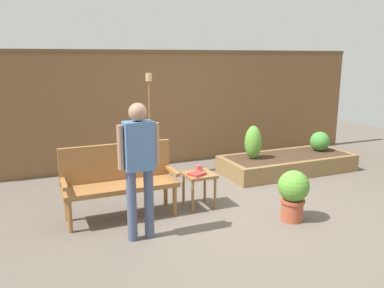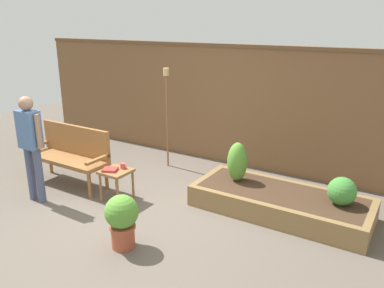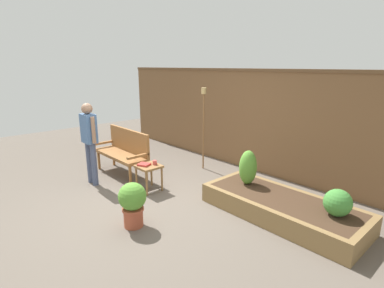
{
  "view_description": "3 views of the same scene",
  "coord_description": "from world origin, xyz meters",
  "views": [
    {
      "loc": [
        -2.48,
        -4.38,
        2.04
      ],
      "look_at": [
        -0.14,
        1.08,
        0.7
      ],
      "focal_mm": 36.39,
      "sensor_mm": 36.0,
      "label": 1
    },
    {
      "loc": [
        3.31,
        -3.59,
        2.55
      ],
      "look_at": [
        0.61,
        0.75,
        0.91
      ],
      "focal_mm": 36.32,
      "sensor_mm": 36.0,
      "label": 2
    },
    {
      "loc": [
        3.92,
        -2.6,
        2.23
      ],
      "look_at": [
        -0.13,
        1.08,
        0.78
      ],
      "focal_mm": 28.01,
      "sensor_mm": 36.0,
      "label": 3
    }
  ],
  "objects": [
    {
      "name": "potted_boxwood",
      "position": [
        0.52,
        -0.63,
        0.38
      ],
      "size": [
        0.39,
        0.39,
        0.65
      ],
      "color": "#A84C33",
      "rests_on": "ground_plane"
    },
    {
      "name": "shrub_far_corner",
      "position": [
        2.55,
        1.23,
        0.48
      ],
      "size": [
        0.36,
        0.36,
        0.36
      ],
      "color": "brown",
      "rests_on": "raised_planter_bed"
    },
    {
      "name": "tiki_torch",
      "position": [
        -0.59,
        1.83,
        1.21
      ],
      "size": [
        0.1,
        0.1,
        1.77
      ],
      "color": "brown",
      "rests_on": "ground_plane"
    },
    {
      "name": "book_on_table",
      "position": [
        -0.44,
        0.2,
        0.5
      ],
      "size": [
        0.25,
        0.24,
        0.03
      ],
      "primitive_type": "cube",
      "rotation": [
        0.0,
        0.0,
        0.42
      ],
      "color": "#B2332D",
      "rests_on": "side_table"
    },
    {
      "name": "cup_on_table",
      "position": [
        -0.34,
        0.36,
        0.52
      ],
      "size": [
        0.11,
        0.08,
        0.08
      ],
      "color": "#CC4C47",
      "rests_on": "side_table"
    },
    {
      "name": "garden_bench",
      "position": [
        -1.46,
        0.39,
        0.54
      ],
      "size": [
        1.44,
        0.48,
        0.94
      ],
      "color": "#936033",
      "rests_on": "ground_plane"
    },
    {
      "name": "raised_planter_bed",
      "position": [
        1.78,
        1.17,
        0.15
      ],
      "size": [
        2.4,
        1.0,
        0.3
      ],
      "color": "olive",
      "rests_on": "ground_plane"
    },
    {
      "name": "side_table",
      "position": [
        -0.38,
        0.26,
        0.4
      ],
      "size": [
        0.4,
        0.4,
        0.48
      ],
      "color": "olive",
      "rests_on": "ground_plane"
    },
    {
      "name": "person_by_bench",
      "position": [
        -1.39,
        -0.36,
        0.93
      ],
      "size": [
        0.47,
        0.2,
        1.56
      ],
      "color": "#475170",
      "rests_on": "ground_plane"
    },
    {
      "name": "ground_plane",
      "position": [
        0.0,
        0.0,
        0.0
      ],
      "size": [
        14.0,
        14.0,
        0.0
      ],
      "primitive_type": "plane",
      "color": "#60564C"
    },
    {
      "name": "fence_back",
      "position": [
        0.0,
        2.6,
        1.09
      ],
      "size": [
        8.4,
        0.14,
        2.16
      ],
      "color": "brown",
      "rests_on": "ground_plane"
    },
    {
      "name": "shrub_near_bench",
      "position": [
        1.08,
        1.23,
        0.59
      ],
      "size": [
        0.29,
        0.29,
        0.58
      ],
      "color": "brown",
      "rests_on": "raised_planter_bed"
    }
  ]
}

